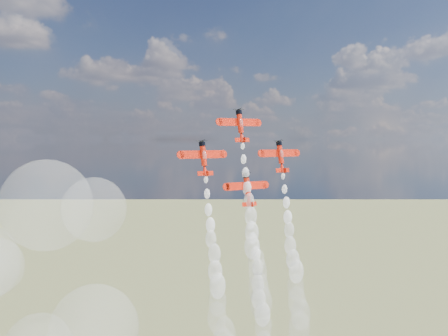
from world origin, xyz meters
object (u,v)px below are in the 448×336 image
plane_left (204,158)px  plane_slot (247,189)px  plane_right (281,156)px  plane_lead (240,125)px

plane_left → plane_slot: bearing=-8.1°
plane_right → plane_slot: (-11.99, -1.70, -8.22)m
plane_lead → plane_slot: 16.78m
plane_lead → plane_right: 14.63m
plane_right → plane_left: bearing=180.0°
plane_left → plane_right: same height
plane_slot → plane_lead: bearing=90.0°
plane_lead → plane_left: size_ratio=1.00×
plane_left → plane_right: 23.98m
plane_left → plane_lead: bearing=8.1°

